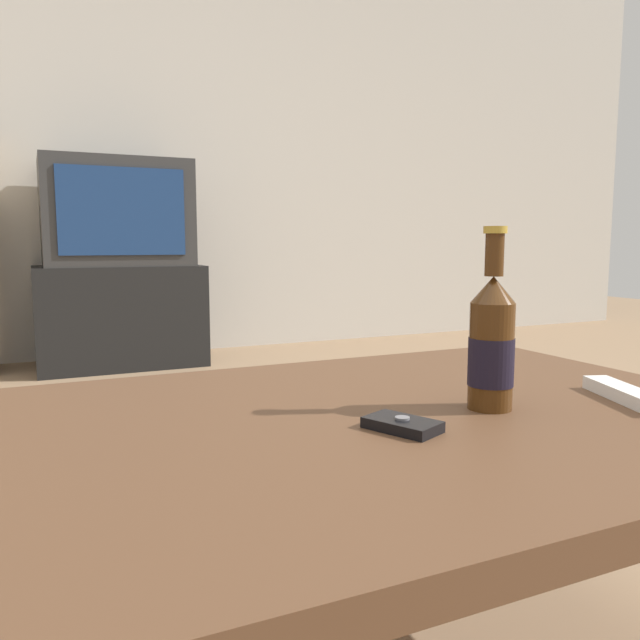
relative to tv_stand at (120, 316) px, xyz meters
The scene contains 7 objects.
back_wall 1.08m from the tv_stand, 93.49° to the left, with size 8.00×0.05×2.60m.
coffee_table 2.71m from the tv_stand, 90.41° to the right, with size 1.17×0.77×0.42m.
tv_stand is the anchor object (origin of this frame).
television 0.54m from the tv_stand, 90.00° to the right, with size 0.73×0.49×0.54m.
beer_bottle 2.77m from the tv_stand, 86.57° to the right, with size 0.06×0.06×0.26m.
cell_phone 2.79m from the tv_stand, 90.07° to the right, with size 0.09×0.11×0.02m.
remote_control 2.83m from the tv_stand, 82.31° to the right, with size 0.10×0.18×0.02m.
Camera 1 is at (-0.40, -0.73, 0.65)m, focal length 35.00 mm.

